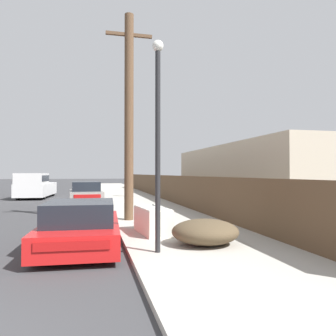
% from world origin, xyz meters
% --- Properties ---
extents(sidewalk_curb, '(4.20, 63.00, 0.12)m').
position_xyz_m(sidewalk_curb, '(5.30, 23.50, 0.06)').
color(sidewalk_curb, '#ADA89E').
rests_on(sidewalk_curb, ground).
extents(discarded_fridge, '(0.91, 1.86, 0.80)m').
position_xyz_m(discarded_fridge, '(4.16, 6.54, 0.51)').
color(discarded_fridge, silver).
rests_on(discarded_fridge, sidewalk_curb).
extents(parked_sports_car_red, '(2.09, 4.42, 1.22)m').
position_xyz_m(parked_sports_car_red, '(2.12, 5.59, 0.55)').
color(parked_sports_car_red, red).
rests_on(parked_sports_car_red, ground).
extents(car_parked_mid, '(2.14, 4.46, 1.40)m').
position_xyz_m(car_parked_mid, '(2.01, 17.59, 0.65)').
color(car_parked_mid, gray).
rests_on(car_parked_mid, ground).
extents(pickup_truck, '(2.40, 5.84, 1.91)m').
position_xyz_m(pickup_truck, '(-1.83, 23.46, 0.95)').
color(pickup_truck, silver).
rests_on(pickup_truck, ground).
extents(utility_pole, '(1.80, 0.35, 7.98)m').
position_xyz_m(utility_pole, '(3.77, 9.52, 4.19)').
color(utility_pole, brown).
rests_on(utility_pole, sidewalk_curb).
extents(street_lamp, '(0.26, 0.26, 4.85)m').
position_xyz_m(street_lamp, '(3.84, 4.20, 2.93)').
color(street_lamp, '#232326').
rests_on(street_lamp, sidewalk_curb).
extents(brush_pile, '(1.71, 1.63, 0.63)m').
position_xyz_m(brush_pile, '(5.18, 4.74, 0.44)').
color(brush_pile, brown).
rests_on(brush_pile, sidewalk_curb).
extents(wooden_fence, '(0.08, 37.68, 1.65)m').
position_xyz_m(wooden_fence, '(7.25, 19.79, 0.95)').
color(wooden_fence, brown).
rests_on(wooden_fence, sidewalk_curb).
extents(building_right_house, '(6.00, 14.93, 3.53)m').
position_xyz_m(building_right_house, '(12.47, 15.03, 1.76)').
color(building_right_house, beige).
rests_on(building_right_house, ground).
extents(pedestrian, '(0.34, 0.34, 1.66)m').
position_xyz_m(pedestrian, '(5.10, 22.33, 0.97)').
color(pedestrian, '#282D42').
rests_on(pedestrian, sidewalk_curb).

